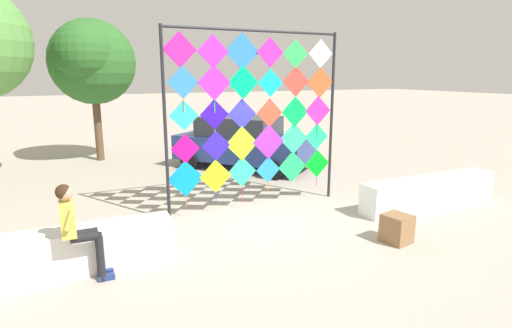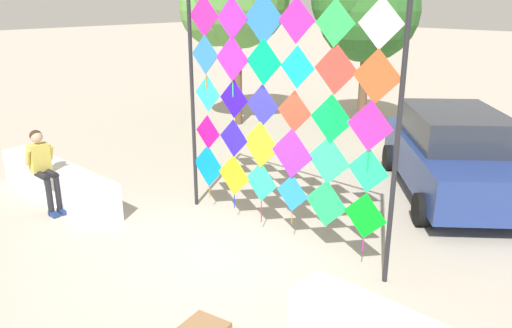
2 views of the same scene
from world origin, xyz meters
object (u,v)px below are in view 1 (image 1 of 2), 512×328
seated_vendor (77,225)px  tree_broadleaf (89,59)px  kite_display_rack (256,109)px  parked_car (242,142)px  cardboard_box_large (397,228)px

seated_vendor → tree_broadleaf: bearing=84.3°
kite_display_rack → parked_car: kite_display_rack is taller
tree_broadleaf → parked_car: bearing=-36.6°
parked_car → tree_broadleaf: 6.07m
parked_car → cardboard_box_large: parked_car is taller
kite_display_rack → cardboard_box_large: kite_display_rack is taller
kite_display_rack → parked_car: 4.41m
seated_vendor → cardboard_box_large: 5.55m
seated_vendor → tree_broadleaf: 9.72m
kite_display_rack → parked_car: (1.36, 3.94, -1.44)m
seated_vendor → parked_car: bearing=49.0°
seated_vendor → parked_car: size_ratio=0.33×
cardboard_box_large → tree_broadleaf: size_ratio=0.11×
parked_car → tree_broadleaf: size_ratio=0.94×
seated_vendor → cardboard_box_large: seated_vendor is taller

